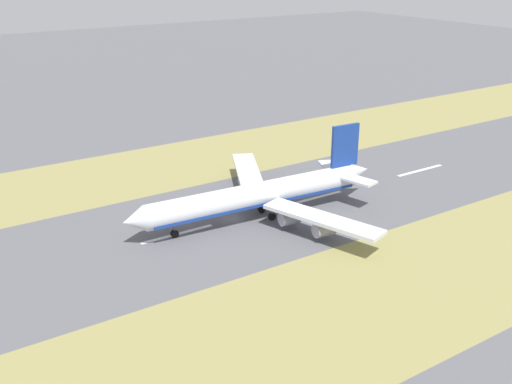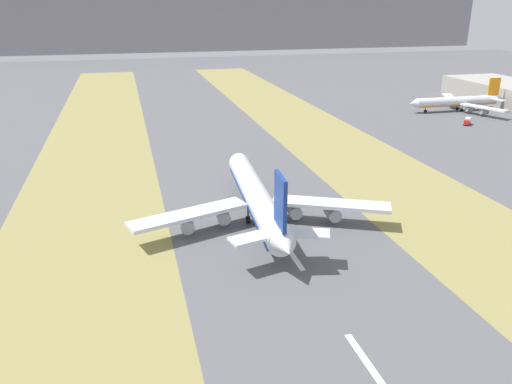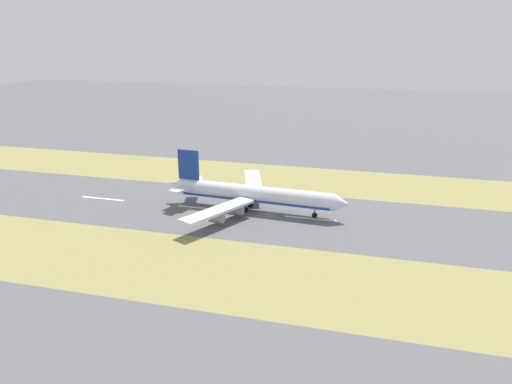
% 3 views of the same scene
% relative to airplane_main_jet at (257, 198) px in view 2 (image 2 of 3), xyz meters
% --- Properties ---
extents(ground_plane, '(800.00, 800.00, 0.00)m').
position_rel_airplane_main_jet_xyz_m(ground_plane, '(2.70, 6.89, -6.02)').
color(ground_plane, '#56565B').
extents(grass_median_west, '(40.00, 600.00, 0.01)m').
position_rel_airplane_main_jet_xyz_m(grass_median_west, '(-42.30, 6.89, -6.02)').
color(grass_median_west, olive).
rests_on(grass_median_west, ground).
extents(grass_median_east, '(40.00, 600.00, 0.01)m').
position_rel_airplane_main_jet_xyz_m(grass_median_east, '(47.70, 6.89, -6.02)').
color(grass_median_east, olive).
rests_on(grass_median_east, ground).
extents(centreline_dash_near, '(1.20, 18.00, 0.01)m').
position_rel_airplane_main_jet_xyz_m(centreline_dash_near, '(2.70, -58.10, -6.01)').
color(centreline_dash_near, silver).
rests_on(centreline_dash_near, ground).
extents(centreline_dash_mid, '(1.20, 18.00, 0.01)m').
position_rel_airplane_main_jet_xyz_m(centreline_dash_mid, '(2.70, -18.10, -6.01)').
color(centreline_dash_mid, silver).
rests_on(centreline_dash_mid, ground).
extents(centreline_dash_far, '(1.20, 18.00, 0.01)m').
position_rel_airplane_main_jet_xyz_m(centreline_dash_far, '(2.70, 21.90, -6.01)').
color(centreline_dash_far, silver).
rests_on(centreline_dash_far, ground).
extents(airplane_main_jet, '(64.00, 67.22, 20.20)m').
position_rel_airplane_main_jet_xyz_m(airplane_main_jet, '(0.00, 0.00, 0.00)').
color(airplane_main_jet, silver).
rests_on(airplane_main_jet, ground).
extents(airplane_parked_apron, '(53.48, 51.10, 16.10)m').
position_rel_airplane_main_jet_xyz_m(airplane_parked_apron, '(134.32, 106.84, -1.22)').
color(airplane_parked_apron, silver).
rests_on(airplane_parked_apron, ground).
extents(service_truck, '(5.80, 5.79, 3.10)m').
position_rel_airplane_main_jet_xyz_m(service_truck, '(119.23, 78.71, -4.36)').
color(service_truck, '#B2231E').
rests_on(service_truck, ground).
extents(mountain_ridge, '(800.00, 120.00, 76.69)m').
position_rel_airplane_main_jet_xyz_m(mountain_ridge, '(2.70, 526.89, 32.32)').
color(mountain_ridge, gray).
rests_on(mountain_ridge, ground).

